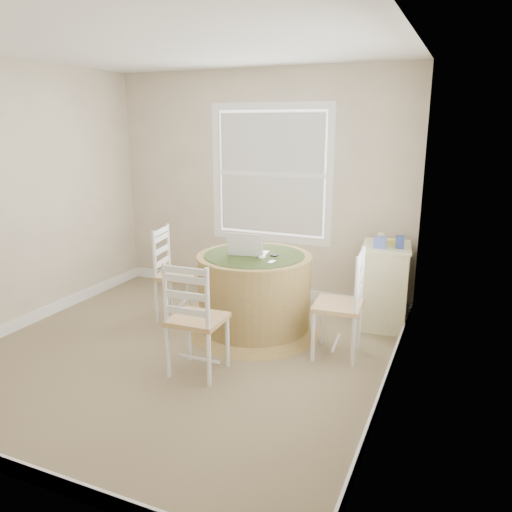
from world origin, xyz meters
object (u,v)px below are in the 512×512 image
at_px(chair_near, 198,319).
at_px(laptop, 248,251).
at_px(corner_chest, 384,285).
at_px(round_table, 254,291).
at_px(chair_right, 338,305).
at_px(chair_left, 178,274).

relative_size(chair_near, laptop, 2.50).
bearing_deg(corner_chest, round_table, -155.15).
xyz_separation_m(chair_right, laptop, (-0.93, 0.18, 0.35)).
relative_size(chair_right, corner_chest, 1.14).
bearing_deg(corner_chest, chair_left, -169.32).
bearing_deg(chair_near, corner_chest, -128.23).
height_order(round_table, chair_near, chair_near).
xyz_separation_m(round_table, laptop, (-0.06, -0.00, 0.39)).
xyz_separation_m(chair_left, laptop, (0.83, -0.05, 0.35)).
distance_m(chair_left, laptop, 0.90).
height_order(round_table, corner_chest, corner_chest).
height_order(chair_near, chair_right, same).
bearing_deg(round_table, corner_chest, 38.49).
bearing_deg(laptop, round_table, 174.27).
bearing_deg(laptop, chair_left, -10.80).
xyz_separation_m(chair_left, chair_right, (1.76, -0.23, 0.00)).
bearing_deg(chair_right, corner_chest, 159.32).
distance_m(round_table, chair_near, 0.95).
distance_m(round_table, chair_left, 0.90).
bearing_deg(round_table, chair_near, -89.57).
bearing_deg(corner_chest, laptop, -156.50).
height_order(chair_left, chair_right, same).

